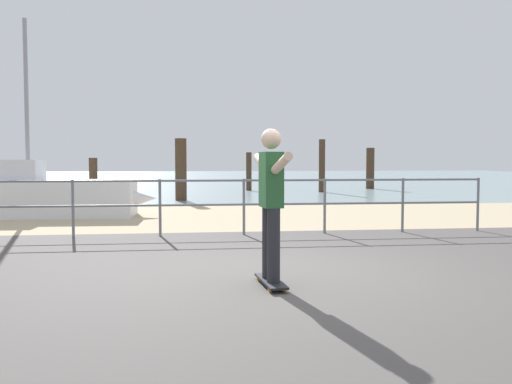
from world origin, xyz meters
TOP-DOWN VIEW (x-y plane):
  - ground_plane at (0.00, -1.00)m, footprint 24.00×10.00m
  - beach_strip at (0.00, 7.00)m, footprint 24.00×6.00m
  - sea_surface at (0.00, 35.00)m, footprint 72.00×50.00m
  - railing_fence at (-1.70, 3.60)m, footprint 12.22×0.05m
  - sailboat at (-4.55, 7.38)m, footprint 4.98×1.54m
  - skateboard at (-0.30, -0.55)m, footprint 0.27×0.81m
  - skateboarder at (-0.30, -0.55)m, footprint 0.23×1.45m
  - groyne_post_0 at (-4.37, 12.78)m, footprint 0.28×0.28m
  - groyne_post_1 at (-1.42, 12.33)m, footprint 0.38×0.38m
  - groyne_post_2 at (1.53, 18.12)m, footprint 0.25×0.25m
  - groyne_post_3 at (4.48, 16.51)m, footprint 0.27×0.27m
  - groyne_post_4 at (7.42, 18.94)m, footprint 0.39×0.39m

SIDE VIEW (x-z plane):
  - ground_plane at x=0.00m, z-range -0.02..0.02m
  - beach_strip at x=0.00m, z-range -0.02..0.02m
  - sea_surface at x=0.00m, z-range -0.02..0.02m
  - skateboard at x=-0.30m, z-range 0.03..0.11m
  - sailboat at x=-4.55m, z-range -1.85..2.89m
  - railing_fence at x=-1.70m, z-range 0.17..1.22m
  - groyne_post_0 at x=-4.37m, z-range 0.00..1.46m
  - groyne_post_2 at x=1.53m, z-range 0.00..1.73m
  - groyne_post_4 at x=7.42m, z-range 0.00..1.96m
  - skateboarder at x=-0.30m, z-range 0.19..1.84m
  - groyne_post_1 at x=-1.42m, z-range 0.00..2.11m
  - groyne_post_3 at x=4.48m, z-range 0.00..2.26m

